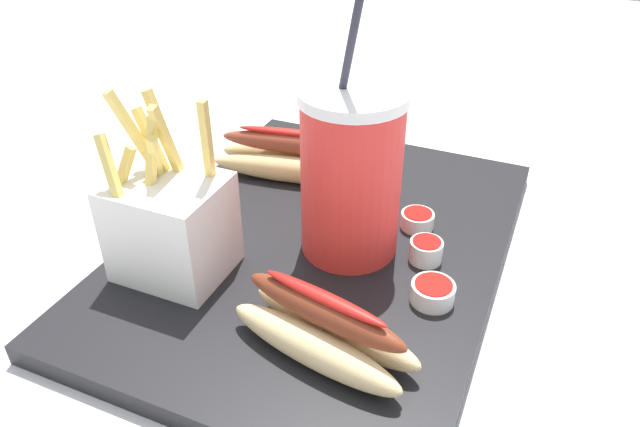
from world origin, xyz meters
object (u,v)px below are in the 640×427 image
object	(u,v)px
soda_cup	(351,174)
ketchup_cup_2	(426,250)
fries_basket	(171,224)
ketchup_cup_3	(433,292)
ketchup_cup_1	(417,219)
hot_dog_2	(324,330)
hot_dog_1	(296,158)

from	to	relation	value
soda_cup	ketchup_cup_2	xyz separation A→B (m)	(-0.01, 0.07, -0.07)
fries_basket	ketchup_cup_3	world-z (taller)	fries_basket
ketchup_cup_2	ketchup_cup_3	world-z (taller)	ketchup_cup_2
ketchup_cup_3	ketchup_cup_1	bearing A→B (deg)	-157.69
hot_dog_2	ketchup_cup_1	bearing A→B (deg)	174.08
soda_cup	hot_dog_1	xyz separation A→B (m)	(-0.11, -0.11, -0.06)
fries_basket	hot_dog_1	world-z (taller)	fries_basket
hot_dog_1	ketchup_cup_2	world-z (taller)	hot_dog_1
ketchup_cup_1	ketchup_cup_2	size ratio (longest dim) A/B	1.08
hot_dog_1	hot_dog_2	bearing A→B (deg)	29.61
hot_dog_2	ketchup_cup_3	distance (m)	0.11
ketchup_cup_1	ketchup_cup_3	bearing A→B (deg)	22.31
hot_dog_1	ketchup_cup_2	xyz separation A→B (m)	(0.10, 0.18, -0.01)
soda_cup	ketchup_cup_3	world-z (taller)	soda_cup
soda_cup	hot_dog_2	bearing A→B (deg)	13.07
soda_cup	hot_dog_1	bearing A→B (deg)	-135.03
fries_basket	hot_dog_1	size ratio (longest dim) A/B	0.87
fries_basket	ketchup_cup_1	bearing A→B (deg)	129.57
fries_basket	hot_dog_2	world-z (taller)	fries_basket
hot_dog_1	ketchup_cup_3	bearing A→B (deg)	53.04
fries_basket	hot_dog_2	distance (m)	0.17
fries_basket	hot_dog_1	xyz separation A→B (m)	(-0.20, 0.03, -0.03)
hot_dog_1	ketchup_cup_3	xyz separation A→B (m)	(0.15, 0.20, -0.01)
soda_cup	ketchup_cup_1	world-z (taller)	soda_cup
fries_basket	ketchup_cup_1	size ratio (longest dim) A/B	5.04
ketchup_cup_3	hot_dog_1	bearing A→B (deg)	-126.96
ketchup_cup_1	ketchup_cup_3	distance (m)	0.11
soda_cup	ketchup_cup_2	size ratio (longest dim) A/B	8.26
fries_basket	ketchup_cup_2	size ratio (longest dim) A/B	5.43
soda_cup	ketchup_cup_1	distance (m)	0.11
ketchup_cup_2	fries_basket	bearing A→B (deg)	-63.56
hot_dog_1	ketchup_cup_3	distance (m)	0.25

